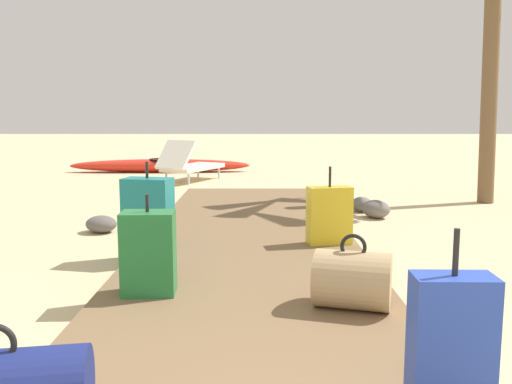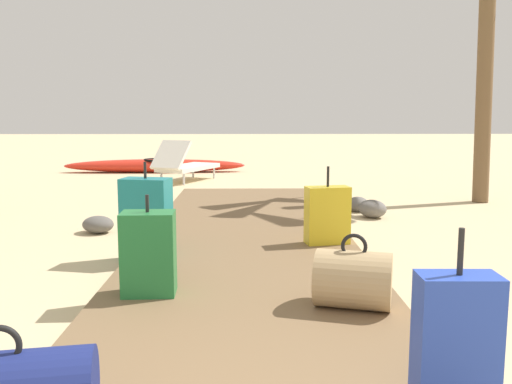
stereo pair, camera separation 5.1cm
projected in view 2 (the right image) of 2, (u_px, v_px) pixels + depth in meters
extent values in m
plane|color=#D1BA8C|center=(247.00, 289.00, 4.12)|extent=(60.00, 60.00, 0.00)
cube|color=brown|center=(247.00, 256.00, 4.93)|extent=(2.04, 8.20, 0.08)
cube|color=#197A7F|center=(146.00, 216.00, 4.84)|extent=(0.45, 0.31, 0.65)
cylinder|color=black|center=(145.00, 170.00, 4.79)|extent=(0.02, 0.02, 0.14)
cube|color=#237538|center=(149.00, 253.00, 3.73)|extent=(0.36, 0.25, 0.56)
cylinder|color=black|center=(147.00, 203.00, 3.68)|extent=(0.02, 0.02, 0.12)
cube|color=gold|center=(327.00, 215.00, 5.19)|extent=(0.43, 0.26, 0.54)
cylinder|color=black|center=(328.00, 177.00, 5.14)|extent=(0.02, 0.02, 0.19)
cylinder|color=tan|center=(353.00, 280.00, 3.48)|extent=(0.55, 0.48, 0.36)
torus|color=black|center=(354.00, 247.00, 3.45)|extent=(0.16, 0.07, 0.16)
cube|color=#2847B7|center=(456.00, 344.00, 2.25)|extent=(0.33, 0.18, 0.58)
cylinder|color=black|center=(461.00, 252.00, 2.20)|extent=(0.02, 0.02, 0.19)
cylinder|color=brown|center=(485.00, 68.00, 7.95)|extent=(0.22, 0.41, 3.85)
cube|color=white|center=(189.00, 167.00, 10.58)|extent=(1.14, 1.52, 0.08)
cube|color=white|center=(171.00, 155.00, 10.01)|extent=(0.75, 0.69, 0.51)
cylinder|color=silver|center=(193.00, 172.00, 11.21)|extent=(0.04, 0.04, 0.22)
cylinder|color=silver|center=(214.00, 173.00, 11.01)|extent=(0.04, 0.04, 0.22)
cylinder|color=silver|center=(161.00, 178.00, 10.20)|extent=(0.04, 0.04, 0.22)
cylinder|color=silver|center=(184.00, 179.00, 10.00)|extent=(0.04, 0.04, 0.22)
ellipsoid|color=red|center=(155.00, 166.00, 12.19)|extent=(3.95, 0.73, 0.28)
torus|color=black|center=(155.00, 160.00, 12.17)|extent=(0.51, 0.51, 0.05)
ellipsoid|color=slate|center=(358.00, 204.00, 7.34)|extent=(0.32, 0.35, 0.20)
ellipsoid|color=#5B5651|center=(98.00, 224.00, 6.04)|extent=(0.47, 0.46, 0.18)
ellipsoid|color=slate|center=(372.00, 209.00, 6.91)|extent=(0.45, 0.48, 0.22)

